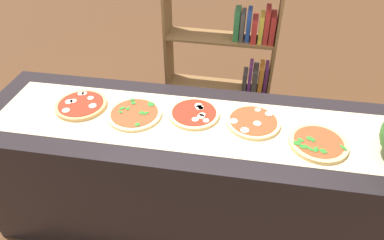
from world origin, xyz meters
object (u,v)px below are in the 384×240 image
pizza_spinach_1 (135,114)px  bookshelf (234,66)px  pizza_mozzarella_3 (253,122)px  pizza_mozzarella_0 (81,105)px  pizza_spinach_4 (318,143)px  pizza_mozzarella_2 (194,113)px

pizza_spinach_1 → bookshelf: bookshelf is taller
pizza_spinach_1 → pizza_mozzarella_3: 0.68m
pizza_mozzarella_0 → pizza_spinach_4: bearing=-4.8°
pizza_spinach_1 → bookshelf: size_ratio=0.23×
pizza_mozzarella_0 → pizza_spinach_4: (1.35, -0.11, -0.00)m
pizza_mozzarella_3 → pizza_mozzarella_2: bearing=176.4°
pizza_spinach_1 → pizza_mozzarella_3: size_ratio=1.04×
pizza_mozzarella_0 → pizza_mozzarella_2: bearing=2.6°
pizza_mozzarella_0 → pizza_mozzarella_2: 0.68m
pizza_spinach_4 → pizza_spinach_1: bearing=175.2°
pizza_mozzarella_0 → pizza_spinach_1: (0.34, -0.03, -0.00)m
bookshelf → pizza_spinach_1: bearing=-116.4°
pizza_mozzarella_2 → pizza_mozzarella_0: bearing=-177.4°
pizza_mozzarella_0 → bookshelf: size_ratio=0.22×
pizza_mozzarella_2 → bookshelf: (0.17, 0.98, -0.22)m
pizza_mozzarella_0 → pizza_mozzarella_3: (1.02, 0.01, -0.00)m
pizza_mozzarella_0 → pizza_mozzarella_3: size_ratio=1.00×
pizza_mozzarella_2 → bookshelf: size_ratio=0.21×
pizza_spinach_1 → pizza_mozzarella_3: pizza_mozzarella_3 is taller
pizza_mozzarella_2 → bookshelf: bearing=79.9°
pizza_spinach_4 → bookshelf: (-0.50, 1.12, -0.22)m
pizza_mozzarella_3 → pizza_spinach_1: bearing=-176.9°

